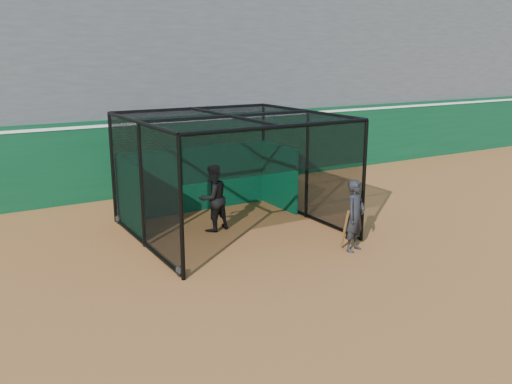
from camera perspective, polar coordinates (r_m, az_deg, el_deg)
ground at (r=10.88m, az=1.85°, el=-9.93°), size 120.00×120.00×0.00m
outfield_wall at (r=17.97m, az=-12.93°, el=3.70°), size 50.00×0.50×2.50m
grandstand at (r=21.31m, az=-16.68°, el=13.69°), size 50.00×7.85×8.95m
batting_cage at (r=13.83m, az=-2.63°, el=1.81°), size 4.85×4.73×2.98m
batter at (r=14.02m, az=-4.56°, el=-0.64°), size 0.98×0.84×1.74m
on_deck_player at (r=12.74m, az=10.39°, el=-2.47°), size 0.72×0.60×1.70m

